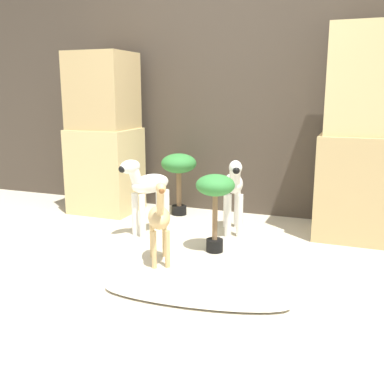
% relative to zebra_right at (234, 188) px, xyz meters
% --- Properties ---
extents(ground_plane, '(14.00, 14.00, 0.00)m').
position_rel_zebra_right_xyz_m(ground_plane, '(-0.22, -1.01, -0.39)').
color(ground_plane, beige).
extents(wall_back, '(6.40, 0.08, 2.20)m').
position_rel_zebra_right_xyz_m(wall_back, '(-0.22, 0.70, 0.71)').
color(wall_back, '#473D33').
rests_on(wall_back, ground_plane).
extents(rock_pillar_left, '(0.60, 0.54, 1.52)m').
position_rel_zebra_right_xyz_m(rock_pillar_left, '(-1.37, 0.27, 0.34)').
color(rock_pillar_left, '#DBC184').
rests_on(rock_pillar_left, ground_plane).
extents(rock_pillar_right, '(0.60, 0.54, 1.66)m').
position_rel_zebra_right_xyz_m(rock_pillar_right, '(0.94, 0.27, 0.39)').
color(rock_pillar_right, tan).
rests_on(rock_pillar_right, ground_plane).
extents(zebra_right, '(0.28, 0.50, 0.64)m').
position_rel_zebra_right_xyz_m(zebra_right, '(0.00, 0.00, 0.00)').
color(zebra_right, white).
rests_on(zebra_right, ground_plane).
extents(zebra_left, '(0.31, 0.50, 0.64)m').
position_rel_zebra_right_xyz_m(zebra_left, '(-0.66, -0.26, 0.00)').
color(zebra_left, white).
rests_on(zebra_left, ground_plane).
extents(giraffe_figurine, '(0.29, 0.41, 0.61)m').
position_rel_zebra_right_xyz_m(giraffe_figurine, '(-0.29, -0.83, -0.07)').
color(giraffe_figurine, tan).
rests_on(giraffe_figurine, ground_plane).
extents(potted_palm_front, '(0.28, 0.28, 0.58)m').
position_rel_zebra_right_xyz_m(potted_palm_front, '(-0.01, -0.47, 0.06)').
color(potted_palm_front, black).
rests_on(potted_palm_front, ground_plane).
extents(potted_palm_back, '(0.33, 0.33, 0.59)m').
position_rel_zebra_right_xyz_m(potted_palm_back, '(-0.65, 0.38, 0.06)').
color(potted_palm_back, black).
rests_on(potted_palm_back, ground_plane).
extents(surfboard, '(1.12, 0.39, 0.08)m').
position_rel_zebra_right_xyz_m(surfboard, '(0.11, -1.27, -0.37)').
color(surfboard, silver).
rests_on(surfboard, ground_plane).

